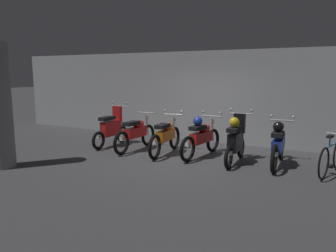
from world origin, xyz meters
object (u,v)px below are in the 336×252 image
motorbike_slot_1 (136,133)px  bicycle (331,158)px  motorbike_slot_3 (201,137)px  motorbike_slot_4 (236,140)px  motorbike_slot_5 (278,144)px  motorbike_slot_0 (112,128)px  motorbike_slot_2 (166,136)px

motorbike_slot_1 → bicycle: 4.99m
motorbike_slot_3 → motorbike_slot_4: motorbike_slot_4 is taller
motorbike_slot_1 → motorbike_slot_5: 3.86m
motorbike_slot_0 → motorbike_slot_4: 3.86m
motorbike_slot_0 → motorbike_slot_3: size_ratio=0.86×
motorbike_slot_0 → motorbike_slot_1: 0.98m
motorbike_slot_1 → motorbike_slot_3: motorbike_slot_3 is taller
motorbike_slot_0 → motorbike_slot_2: size_ratio=0.86×
motorbike_slot_3 → motorbike_slot_5: size_ratio=1.00×
motorbike_slot_1 → motorbike_slot_5: (3.86, 0.22, 0.04)m
motorbike_slot_2 → motorbike_slot_5: size_ratio=1.00×
motorbike_slot_0 → bicycle: size_ratio=0.99×
motorbike_slot_3 → motorbike_slot_4: bearing=-9.3°
motorbike_slot_1 → motorbike_slot_2: 0.96m
motorbike_slot_4 → bicycle: size_ratio=0.99×
motorbike_slot_4 → bicycle: motorbike_slot_4 is taller
motorbike_slot_0 → motorbike_slot_5: 4.82m
motorbike_slot_0 → motorbike_slot_1: (0.97, -0.13, -0.04)m
motorbike_slot_2 → motorbike_slot_4: motorbike_slot_4 is taller
motorbike_slot_1 → motorbike_slot_4: (2.89, 0.01, 0.08)m
bicycle → motorbike_slot_0: bearing=179.7°
motorbike_slot_2 → motorbike_slot_1: bearing=-179.9°
motorbike_slot_2 → motorbike_slot_3: bearing=9.9°
motorbike_slot_2 → motorbike_slot_4: bearing=0.4°
motorbike_slot_2 → bicycle: motorbike_slot_2 is taller
motorbike_slot_2 → motorbike_slot_5: same height
motorbike_slot_0 → motorbike_slot_4: size_ratio=1.00×
motorbike_slot_1 → bicycle: size_ratio=1.15×
bicycle → motorbike_slot_5: bearing=174.3°
motorbike_slot_2 → bicycle: bearing=1.4°
motorbike_slot_0 → motorbike_slot_4: same height
motorbike_slot_0 → motorbike_slot_3: motorbike_slot_0 is taller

